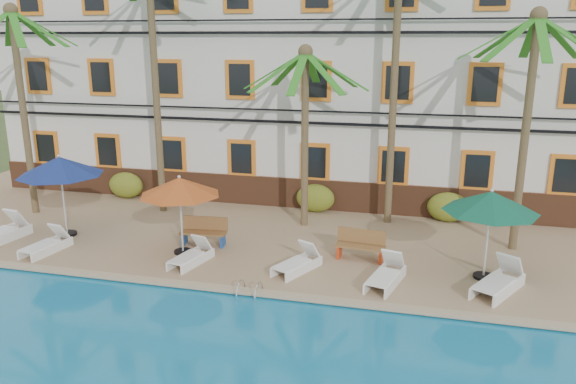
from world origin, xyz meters
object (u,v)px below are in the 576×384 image
(palm_d, at_px, (395,56))
(bench_left, at_px, (204,231))
(umbrella_red, at_px, (180,187))
(lounger_f, at_px, (499,281))
(lounger_b, at_px, (47,244))
(palm_b, at_px, (154,55))
(lounger_c, at_px, (192,255))
(lounger_a, at_px, (1,232))
(pool_ladder, at_px, (250,294))
(palm_a, at_px, (20,82))
(bench_right, at_px, (361,244))
(palm_c, at_px, (305,110))
(umbrella_blue, at_px, (60,167))
(lounger_e, at_px, (386,275))
(umbrella_green, at_px, (491,202))
(lounger_d, at_px, (298,262))
(palm_e, at_px, (529,98))

(palm_d, distance_m, bench_left, 8.78)
(umbrella_red, height_order, lounger_f, umbrella_red)
(lounger_b, distance_m, lounger_f, 13.61)
(palm_b, xyz_separation_m, lounger_c, (3.24, -4.70, -5.71))
(lounger_a, distance_m, pool_ladder, 9.50)
(palm_a, height_order, palm_d, palm_d)
(palm_a, xyz_separation_m, umbrella_red, (7.34, -2.55, -2.84))
(bench_right, bearing_deg, lounger_a, -173.75)
(palm_b, height_order, lounger_c, palm_b)
(palm_c, distance_m, palm_d, 3.58)
(umbrella_blue, xyz_separation_m, lounger_e, (10.98, -1.37, -2.15))
(lounger_b, relative_size, pool_ladder, 2.40)
(bench_left, bearing_deg, umbrella_green, -3.76)
(lounger_f, relative_size, pool_ladder, 2.77)
(umbrella_blue, distance_m, lounger_b, 2.67)
(palm_a, distance_m, lounger_d, 12.52)
(pool_ladder, bearing_deg, palm_d, 66.17)
(lounger_a, bearing_deg, lounger_d, -0.27)
(palm_b, distance_m, lounger_a, 8.08)
(palm_d, distance_m, lounger_e, 7.91)
(palm_a, relative_size, pool_ladder, 10.44)
(palm_a, height_order, bench_right, palm_a)
(lounger_c, relative_size, pool_ladder, 2.33)
(umbrella_blue, distance_m, bench_left, 5.32)
(palm_d, height_order, lounger_c, palm_d)
(lounger_b, bearing_deg, palm_e, 15.06)
(palm_c, height_order, umbrella_green, palm_c)
(palm_d, height_order, pool_ladder, palm_d)
(palm_d, distance_m, palm_e, 4.63)
(palm_e, bearing_deg, palm_a, -178.81)
(lounger_e, distance_m, bench_left, 6.27)
(lounger_d, bearing_deg, palm_e, 28.26)
(palm_a, relative_size, lounger_b, 4.35)
(palm_b, distance_m, umbrella_red, 6.10)
(palm_a, relative_size, palm_d, 0.82)
(lounger_d, bearing_deg, palm_d, 66.84)
(umbrella_green, relative_size, pool_ladder, 3.53)
(palm_d, relative_size, lounger_b, 5.31)
(umbrella_blue, xyz_separation_m, umbrella_green, (13.64, -0.28, -0.19))
(lounger_a, bearing_deg, lounger_b, -13.71)
(umbrella_green, distance_m, lounger_e, 3.48)
(umbrella_blue, height_order, umbrella_red, umbrella_blue)
(palm_c, bearing_deg, bench_left, -135.21)
(bench_left, bearing_deg, palm_b, 133.93)
(palm_c, xyz_separation_m, umbrella_green, (5.94, -3.31, -1.94))
(lounger_a, height_order, bench_right, lounger_a)
(palm_e, bearing_deg, palm_c, 174.41)
(umbrella_red, height_order, lounger_d, umbrella_red)
(umbrella_red, distance_m, lounger_b, 4.73)
(palm_c, bearing_deg, pool_ladder, -91.73)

